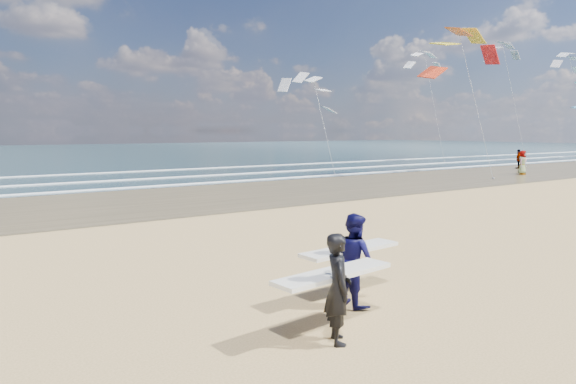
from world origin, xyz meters
TOP-DOWN VIEW (x-y plane):
  - wet_sand_strip at (20.00, 18.00)m, footprint 220.00×12.00m
  - ocean at (20.00, 72.00)m, footprint 220.00×100.00m
  - foam_breakers at (20.00, 28.10)m, footprint 220.00×11.70m
  - surfer_near at (-1.10, 0.25)m, footprint 2.24×1.09m
  - surfer_far at (0.23, 1.36)m, footprint 2.24×1.15m
  - beachgoer_0 at (29.39, 15.76)m, footprint 0.96×0.73m
  - beachgoer_1 at (34.63, 19.29)m, footprint 0.98×0.93m
  - kite_0 at (25.30, 17.74)m, footprint 8.00×4.98m
  - kite_1 at (18.55, 25.89)m, footprint 5.56×4.71m
  - kite_2 at (43.12, 25.58)m, footprint 5.35×4.69m
  - kite_4 at (63.50, 29.36)m, footprint 6.45×4.81m
  - kite_5 at (37.07, 30.77)m, footprint 5.28×4.68m

SIDE VIEW (x-z plane):
  - wet_sand_strip at x=20.00m, z-range 0.00..0.01m
  - ocean at x=20.00m, z-range 0.00..0.02m
  - foam_breakers at x=20.00m, z-range 0.02..0.08m
  - beachgoer_1 at x=34.63m, z-range 0.00..1.63m
  - surfer_near at x=-1.10m, z-range 0.02..1.70m
  - surfer_far at x=0.23m, z-range 0.01..1.72m
  - beachgoer_0 at x=29.39m, z-range 0.00..1.76m
  - kite_1 at x=18.55m, z-range 0.41..8.74m
  - kite_5 at x=37.07m, z-range 0.42..13.06m
  - kite_2 at x=43.12m, z-range 0.46..13.86m
  - kite_0 at x=25.30m, z-range 1.46..13.27m
  - kite_4 at x=63.50m, z-range 0.96..15.60m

